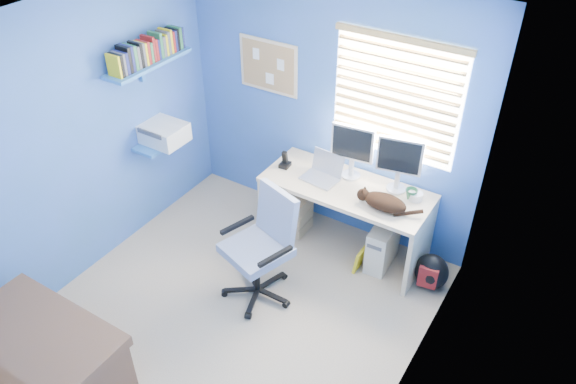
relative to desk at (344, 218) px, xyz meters
The scene contains 23 objects.
floor 1.37m from the desk, 107.99° to the right, with size 3.00×3.20×0.00m, color #C3B08C.
ceiling 2.51m from the desk, 107.99° to the right, with size 3.00×3.20×0.00m, color white.
wall_back 1.03m from the desk, 139.75° to the left, with size 3.00×0.01×2.50m, color #3465A2.
wall_front 3.02m from the desk, 98.12° to the right, with size 3.00×0.01×2.50m, color #3465A2.
wall_left 2.45m from the desk, 146.66° to the right, with size 0.01×3.20×2.50m, color #3465A2.
wall_right 1.88m from the desk, 48.96° to the right, with size 0.01×3.20×2.50m, color #3465A2.
desk is the anchor object (origin of this frame).
laptop 0.55m from the desk, behind, with size 0.33×0.26×0.22m, color silver.
monitor_left 0.66m from the desk, 104.82° to the left, with size 0.40×0.12×0.54m, color silver.
monitor_right 0.78m from the desk, 25.40° to the left, with size 0.40×0.12×0.54m, color silver.
phone 0.80m from the desk, behind, with size 0.09×0.11×0.17m, color black.
mug 0.72m from the desk, 12.92° to the left, with size 0.10×0.09×0.10m, color #26693C.
cd_spindle 0.74m from the desk, 13.50° to the left, with size 0.13×0.13×0.07m, color silver.
cat 0.63m from the desk, 16.74° to the right, with size 0.39×0.20×0.14m, color black.
tower_pc 0.44m from the desk, ahead, with size 0.19×0.44×0.45m, color beige.
drawer_boxes 0.61m from the desk, behind, with size 0.35×0.28×0.41m, color tan.
yellow_book 0.42m from the desk, 36.01° to the right, with size 0.03×0.17×0.24m, color yellow.
backpack 0.94m from the desk, ahead, with size 0.31×0.24×0.36m, color black.
bed_corner 2.89m from the desk, 113.86° to the right, with size 1.16×0.82×0.56m, color brown.
office_chair 0.97m from the desk, 110.52° to the right, with size 0.75×0.75×1.03m.
window_blinds 1.24m from the desk, 52.26° to the left, with size 1.15×0.05×1.10m.
corkboard 1.62m from the desk, 162.91° to the left, with size 0.64×0.02×0.52m.
wall_shelves 2.12m from the desk, 164.00° to the right, with size 0.42×0.90×1.05m.
Camera 1 is at (2.16, -2.58, 3.72)m, focal length 35.00 mm.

